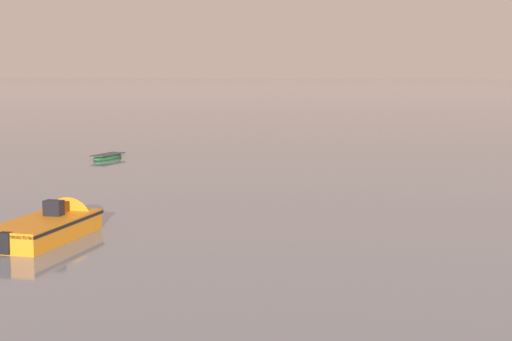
# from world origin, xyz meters

# --- Properties ---
(motorboat_moored_1) EXTENTS (2.42, 6.31, 2.12)m
(motorboat_moored_1) POSITION_xyz_m (-23.57, 16.95, 0.29)
(motorboat_moored_1) COLOR orange
(motorboat_moored_1) RESTS_ON ground
(rowboat_moored_6) EXTENTS (1.61, 3.30, 0.50)m
(rowboat_moored_6) POSITION_xyz_m (-31.80, 41.53, 0.14)
(rowboat_moored_6) COLOR #23602D
(rowboat_moored_6) RESTS_ON ground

